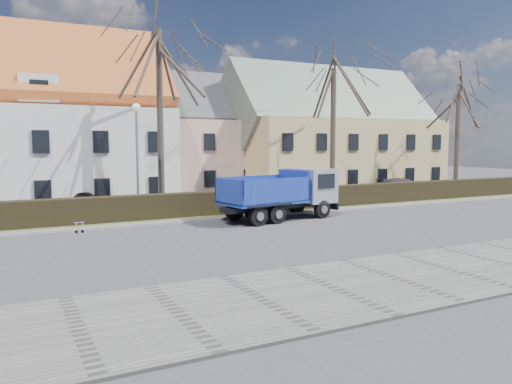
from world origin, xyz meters
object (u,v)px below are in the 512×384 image
dump_truck (276,194)px  parked_car_b (404,186)px  parked_car_a (85,200)px  streetlight (137,161)px  cart_frame (75,227)px

dump_truck → parked_car_b: size_ratio=1.62×
parked_car_a → parked_car_b: bearing=-74.0°
parked_car_a → dump_truck: bearing=-116.3°
dump_truck → parked_car_b: 17.66m
dump_truck → streetlight: 7.56m
streetlight → cart_frame: (-3.63, -3.09, -2.81)m
dump_truck → streetlight: (-6.34, 3.74, 1.73)m
parked_car_a → cart_frame: bearing=-174.0°
cart_frame → parked_car_b: parked_car_b is taller
streetlight → parked_car_a: streetlight is taller
parked_car_b → parked_car_a: bearing=104.1°
streetlight → cart_frame: streetlight is taller
dump_truck → streetlight: streetlight is taller
parked_car_a → parked_car_b: (24.44, -0.70, -0.03)m
streetlight → parked_car_a: size_ratio=1.63×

